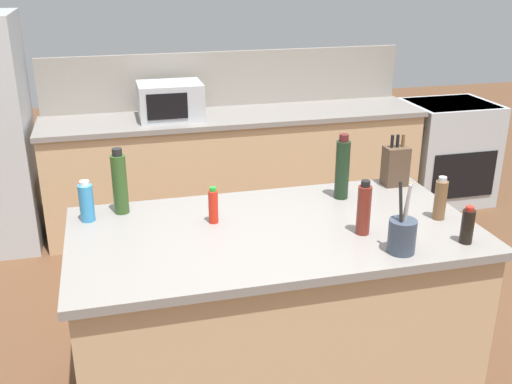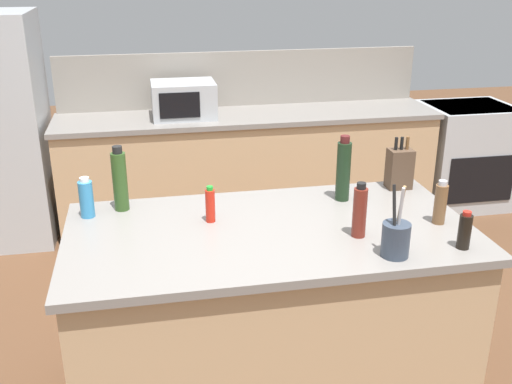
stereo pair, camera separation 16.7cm
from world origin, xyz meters
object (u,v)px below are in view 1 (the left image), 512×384
Objects in this scene: range_oven at (446,151)px; knife_block at (395,165)px; dish_soap_bottle at (86,202)px; utensil_crock at (402,235)px; microwave at (170,101)px; hot_sauce_bottle at (213,206)px; pepper_grinder at (440,199)px; olive_oil_bottle at (120,183)px; wine_bottle at (342,168)px; soy_sauce_bottle at (468,226)px; vinegar_bottle at (364,209)px.

knife_block is (-1.47, -1.81, 0.59)m from range_oven.
dish_soap_bottle is (-3.13, -1.89, 0.57)m from range_oven.
knife_block is 0.84m from utensil_crock.
microwave is 2.06m from hot_sauce_bottle.
utensil_crock is at bearing -140.97° from pepper_grinder.
dish_soap_bottle is at bearing -159.91° from olive_oil_bottle.
olive_oil_bottle is (-0.42, 0.23, 0.07)m from hot_sauce_bottle.
wine_bottle is 1.71× the size of dish_soap_bottle.
wine_bottle is 1.30m from dish_soap_bottle.
olive_oil_bottle is at bearing -148.32° from range_oven.
olive_oil_bottle is 0.96× the size of wine_bottle.
microwave is at bearing 111.54° from soy_sauce_bottle.
wine_bottle is at bearing -70.69° from microwave.
vinegar_bottle is 1.27× the size of dish_soap_bottle.
utensil_crock reaches higher than knife_block.
microwave is 2.85× the size of soy_sauce_bottle.
knife_block reaches higher than range_oven.
knife_block is at bearing 13.36° from hot_sauce_bottle.
olive_oil_bottle is (-0.46, -1.83, 0.02)m from microwave.
microwave is at bearing 109.31° from wine_bottle.
microwave is 2.75m from soy_sauce_bottle.
microwave is 2.08m from knife_block.
microwave is 2.43× the size of dish_soap_bottle.
utensil_crock is 1.48× the size of pepper_grinder.
pepper_grinder reaches higher than hot_sauce_bottle.
dish_soap_bottle is at bearing 152.63° from utensil_crock.
vinegar_bottle is at bearing -171.52° from pepper_grinder.
range_oven is 1.85× the size of microwave.
pepper_grinder reaches higher than dish_soap_bottle.
knife_block is at bearing 65.48° from utensil_crock.
range_oven is 5.28× the size of soy_sauce_bottle.
dish_soap_bottle is at bearing -108.34° from microwave.
utensil_crock is 1.23× the size of vinegar_bottle.
dish_soap_bottle is at bearing 163.55° from hot_sauce_bottle.
range_oven is 4.51× the size of dish_soap_bottle.
wine_bottle is at bearing -4.34° from olive_oil_bottle.
utensil_crock is 0.66m from wine_bottle.
soy_sauce_bottle is at bearing -22.21° from dish_soap_bottle.
range_oven is 2.78m from pepper_grinder.
range_oven is 3.32m from hot_sauce_bottle.
wine_bottle reaches higher than hot_sauce_bottle.
pepper_grinder is at bearing 85.73° from soy_sauce_bottle.
knife_block is 1.10m from hot_sauce_bottle.
utensil_crock reaches higher than dish_soap_bottle.
pepper_grinder is (-0.00, -0.48, -0.01)m from knife_block.
knife_block reaches higher than dish_soap_bottle.
wine_bottle is (-1.83, -1.91, 0.64)m from range_oven.
vinegar_bottle reaches higher than soy_sauce_bottle.
utensil_crock reaches higher than pepper_grinder.
wine_bottle reaches higher than pepper_grinder.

